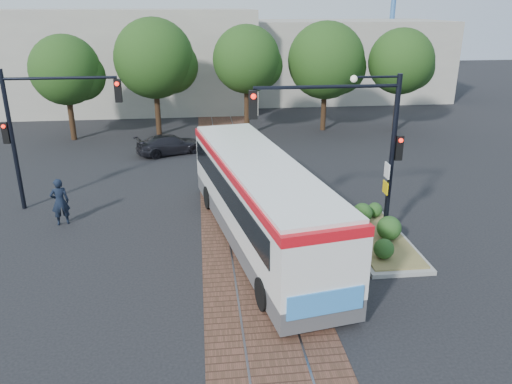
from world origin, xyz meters
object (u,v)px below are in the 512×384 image
(city_bus, at_px, (259,197))
(officer, at_px, (60,202))
(parked_car, at_px, (170,144))
(traffic_island, at_px, (378,233))
(signal_pole_left, at_px, (38,121))
(signal_pole_main, at_px, (360,134))

(city_bus, bearing_deg, officer, 152.56)
(city_bus, xyz_separation_m, parked_car, (-3.87, 12.27, -1.20))
(city_bus, height_order, parked_car, city_bus)
(traffic_island, height_order, officer, officer)
(traffic_island, relative_size, signal_pole_left, 0.87)
(traffic_island, xyz_separation_m, signal_pole_left, (-13.19, 4.89, 3.54))
(city_bus, height_order, traffic_island, city_bus)
(signal_pole_left, distance_m, officer, 3.60)
(city_bus, xyz_separation_m, officer, (-7.77, 2.44, -0.81))
(city_bus, xyz_separation_m, signal_pole_left, (-8.74, 4.37, 2.08))
(signal_pole_main, height_order, parked_car, signal_pole_main)
(signal_pole_main, bearing_deg, traffic_island, -5.36)
(signal_pole_main, xyz_separation_m, signal_pole_left, (-12.23, 4.80, -0.29))
(signal_pole_left, xyz_separation_m, parked_car, (4.87, 7.90, -3.28))
(city_bus, distance_m, signal_pole_main, 4.24)
(city_bus, bearing_deg, signal_pole_left, 143.47)
(signal_pole_main, distance_m, signal_pole_left, 13.14)
(traffic_island, distance_m, parked_car, 15.26)
(traffic_island, xyz_separation_m, parked_car, (-8.32, 12.80, 0.25))
(city_bus, distance_m, parked_car, 12.92)
(signal_pole_main, distance_m, parked_car, 15.11)
(traffic_island, relative_size, parked_car, 1.29)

